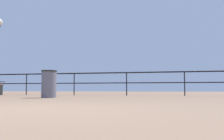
# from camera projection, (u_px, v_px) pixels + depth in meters

# --- Properties ---
(ground_plane) EXTENTS (60.00, 60.00, 0.00)m
(ground_plane) POSITION_uv_depth(u_px,v_px,m) (14.00, 110.00, 3.11)
(ground_plane) COLOR #81634C
(pier_railing) EXTENTS (18.73, 0.05, 0.98)m
(pier_railing) POSITION_uv_depth(u_px,v_px,m) (127.00, 78.00, 10.74)
(pier_railing) COLOR black
(pier_railing) RESTS_ON ground_plane
(trash_bin) EXTENTS (0.46, 0.46, 0.82)m
(trash_bin) POSITION_uv_depth(u_px,v_px,m) (49.00, 84.00, 7.72)
(trash_bin) COLOR slate
(trash_bin) RESTS_ON ground_plane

